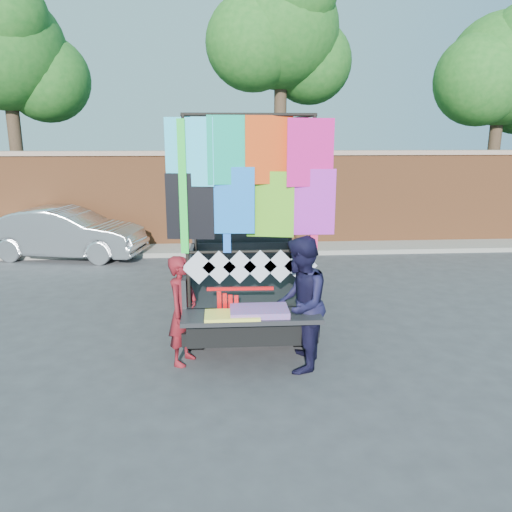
{
  "coord_description": "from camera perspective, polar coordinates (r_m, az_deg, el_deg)",
  "views": [
    {
      "loc": [
        -0.72,
        -6.65,
        3.05
      ],
      "look_at": [
        -0.26,
        0.04,
        1.4
      ],
      "focal_mm": 35.0,
      "sensor_mm": 36.0,
      "label": 1
    }
  ],
  "objects": [
    {
      "name": "ground",
      "position": [
        7.35,
        2.09,
        -10.72
      ],
      "size": [
        90.0,
        90.0,
        0.0
      ],
      "primitive_type": "plane",
      "color": "#38383A",
      "rests_on": "ground"
    },
    {
      "name": "brick_wall",
      "position": [
        13.77,
        -0.91,
        6.61
      ],
      "size": [
        30.0,
        0.45,
        2.61
      ],
      "color": "brown",
      "rests_on": "ground"
    },
    {
      "name": "curb",
      "position": [
        13.31,
        -0.73,
        0.82
      ],
      "size": [
        30.0,
        1.2,
        0.12
      ],
      "primitive_type": "cube",
      "color": "gray",
      "rests_on": "ground"
    },
    {
      "name": "tree_left",
      "position": [
        15.98,
        -26.71,
        19.85
      ],
      "size": [
        4.2,
        3.3,
        7.05
      ],
      "color": "#38281C",
      "rests_on": "ground"
    },
    {
      "name": "tree_mid",
      "position": [
        15.1,
        3.01,
        23.88
      ],
      "size": [
        4.2,
        3.3,
        7.73
      ],
      "color": "#38281C",
      "rests_on": "ground"
    },
    {
      "name": "tree_right",
      "position": [
        17.0,
        26.52,
        18.18
      ],
      "size": [
        4.2,
        3.3,
        6.62
      ],
      "color": "#38281C",
      "rests_on": "ground"
    },
    {
      "name": "pickup_truck",
      "position": [
        9.15,
        -1.61,
        -0.22
      ],
      "size": [
        2.09,
        5.24,
        3.3
      ],
      "color": "black",
      "rests_on": "ground"
    },
    {
      "name": "sedan",
      "position": [
        13.35,
        -20.94,
        2.49
      ],
      "size": [
        4.06,
        2.05,
        1.28
      ],
      "primitive_type": "imported",
      "rotation": [
        0.0,
        0.0,
        1.39
      ],
      "color": "silver",
      "rests_on": "ground"
    },
    {
      "name": "woman",
      "position": [
        6.78,
        -8.37,
        -6.17
      ],
      "size": [
        0.54,
        0.64,
        1.5
      ],
      "primitive_type": "imported",
      "rotation": [
        0.0,
        0.0,
        1.18
      ],
      "color": "maroon",
      "rests_on": "ground"
    },
    {
      "name": "man",
      "position": [
        6.53,
        5.04,
        -5.52
      ],
      "size": [
        0.88,
        1.01,
        1.79
      ],
      "primitive_type": "imported",
      "rotation": [
        0.0,
        0.0,
        -1.83
      ],
      "color": "black",
      "rests_on": "ground"
    },
    {
      "name": "streamer_bundle",
      "position": [
        6.57,
        -2.63,
        -5.27
      ],
      "size": [
        0.87,
        0.07,
        0.61
      ],
      "color": "red",
      "rests_on": "ground"
    }
  ]
}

